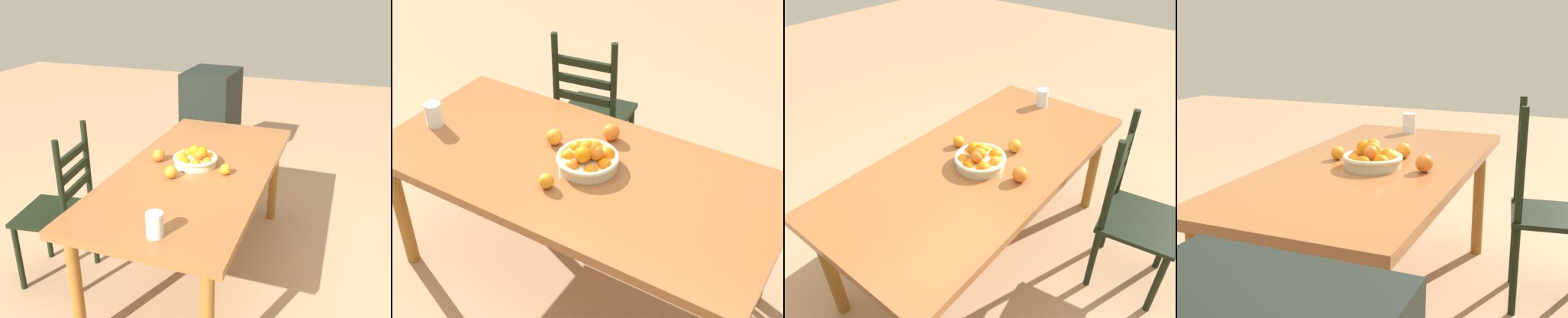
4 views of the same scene
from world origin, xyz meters
The scene contains 8 objects.
ground_plane centered at (0.00, 0.00, 0.00)m, with size 12.00×12.00×0.00m, color tan.
dining_table centered at (0.00, 0.00, 0.65)m, with size 1.83×0.88×0.72m.
chair_near_window centered at (-0.37, 0.75, 0.47)m, with size 0.45×0.45×1.01m.
fruit_bowl centered at (0.05, 0.02, 0.77)m, with size 0.28×0.28×0.13m.
orange_loose_0 centered at (-0.02, -0.19, 0.76)m, with size 0.06×0.06×0.06m, color orange.
orange_loose_1 centered at (0.03, 0.26, 0.76)m, with size 0.08×0.08×0.08m, color orange.
orange_loose_2 centered at (-0.18, 0.09, 0.76)m, with size 0.07×0.07×0.07m, color orange.
drinking_glass centered at (-0.76, -0.08, 0.78)m, with size 0.08×0.08×0.12m, color silver.
Camera 2 is at (1.07, -1.63, 2.18)m, focal length 50.75 mm.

